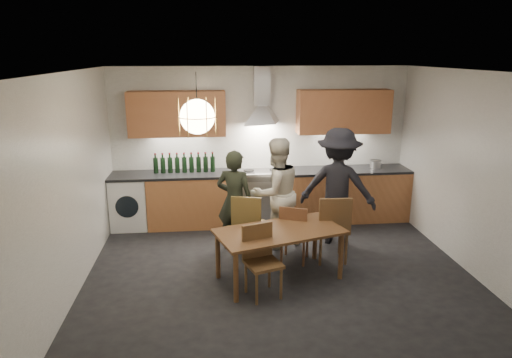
{
  "coord_description": "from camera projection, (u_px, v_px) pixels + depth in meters",
  "views": [
    {
      "loc": [
        -0.87,
        -5.36,
        2.81
      ],
      "look_at": [
        -0.27,
        0.4,
        1.2
      ],
      "focal_mm": 32.0,
      "sensor_mm": 36.0,
      "label": 1
    }
  ],
  "objects": [
    {
      "name": "ground",
      "position": [
        280.0,
        275.0,
        5.98
      ],
      "size": [
        5.0,
        5.0,
        0.0
      ],
      "primitive_type": "plane",
      "color": "black",
      "rests_on": "ground"
    },
    {
      "name": "wine_bottles",
      "position": [
        184.0,
        163.0,
        7.49
      ],
      "size": [
        1.01,
        0.08,
        0.33
      ],
      "color": "black",
      "rests_on": "counter_run"
    },
    {
      "name": "chair_back_mid",
      "position": [
        294.0,
        230.0,
        6.19
      ],
      "size": [
        0.49,
        0.49,
        0.83
      ],
      "rotation": [
        0.0,
        0.0,
        2.77
      ],
      "color": "brown",
      "rests_on": "ground"
    },
    {
      "name": "chair_front",
      "position": [
        261.0,
        255.0,
        5.4
      ],
      "size": [
        0.49,
        0.49,
        0.86
      ],
      "rotation": [
        0.0,
        0.0,
        0.32
      ],
      "color": "brown",
      "rests_on": "ground"
    },
    {
      "name": "dining_table",
      "position": [
        280.0,
        236.0,
        5.73
      ],
      "size": [
        1.73,
        1.22,
        0.66
      ],
      "rotation": [
        0.0,
        0.0,
        0.3
      ],
      "color": "brown",
      "rests_on": "ground"
    },
    {
      "name": "person_right",
      "position": [
        338.0,
        187.0,
        6.8
      ],
      "size": [
        1.3,
        1.04,
        1.76
      ],
      "primitive_type": "imported",
      "rotation": [
        0.0,
        0.0,
        2.74
      ],
      "color": "black",
      "rests_on": "ground"
    },
    {
      "name": "chair_back_left",
      "position": [
        247.0,
        222.0,
        6.38
      ],
      "size": [
        0.51,
        0.51,
        0.92
      ],
      "rotation": [
        0.0,
        0.0,
        2.89
      ],
      "color": "brown",
      "rests_on": "ground"
    },
    {
      "name": "room_shell",
      "position": [
        282.0,
        147.0,
        5.52
      ],
      "size": [
        5.02,
        4.52,
        2.61
      ],
      "color": "white",
      "rests_on": "ground"
    },
    {
      "name": "person_left",
      "position": [
        235.0,
        201.0,
        6.57
      ],
      "size": [
        0.64,
        0.54,
        1.49
      ],
      "primitive_type": "imported",
      "rotation": [
        0.0,
        0.0,
        2.74
      ],
      "color": "black",
      "rests_on": "ground"
    },
    {
      "name": "chair_back_right",
      "position": [
        333.0,
        225.0,
        6.19
      ],
      "size": [
        0.45,
        0.45,
        0.96
      ],
      "rotation": [
        0.0,
        0.0,
        3.1
      ],
      "color": "brown",
      "rests_on": "ground"
    },
    {
      "name": "pendant_lamp",
      "position": [
        197.0,
        117.0,
        5.22
      ],
      "size": [
        0.43,
        0.43,
        0.7
      ],
      "color": "black",
      "rests_on": "ground"
    },
    {
      "name": "mixing_bowl",
      "position": [
        335.0,
        168.0,
        7.65
      ],
      "size": [
        0.34,
        0.34,
        0.07
      ],
      "primitive_type": "imported",
      "rotation": [
        0.0,
        0.0,
        -0.16
      ],
      "color": "silver",
      "rests_on": "counter_run"
    },
    {
      "name": "counter_run",
      "position": [
        264.0,
        197.0,
        7.73
      ],
      "size": [
        5.0,
        0.62,
        0.9
      ],
      "color": "#CB834E",
      "rests_on": "ground"
    },
    {
      "name": "person_mid",
      "position": [
        276.0,
        193.0,
        6.69
      ],
      "size": [
        0.98,
        0.89,
        1.64
      ],
      "primitive_type": "imported",
      "rotation": [
        0.0,
        0.0,
        3.55
      ],
      "color": "beige",
      "rests_on": "ground"
    },
    {
      "name": "range_stove",
      "position": [
        262.0,
        197.0,
        7.72
      ],
      "size": [
        0.9,
        0.6,
        0.92
      ],
      "color": "silver",
      "rests_on": "ground"
    },
    {
      "name": "wall_fixtures",
      "position": [
        262.0,
        112.0,
        7.45
      ],
      "size": [
        4.3,
        0.54,
        1.1
      ],
      "color": "#CA7D4D",
      "rests_on": "ground"
    },
    {
      "name": "stock_pot",
      "position": [
        375.0,
        164.0,
        7.81
      ],
      "size": [
        0.22,
        0.22,
        0.13
      ],
      "primitive_type": "cylinder",
      "rotation": [
        0.0,
        0.0,
        0.21
      ],
      "color": "silver",
      "rests_on": "counter_run"
    }
  ]
}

